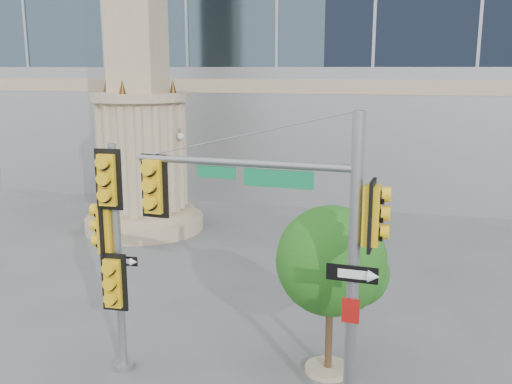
# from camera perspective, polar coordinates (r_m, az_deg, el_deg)

# --- Properties ---
(ground) EXTENTS (120.00, 120.00, 0.00)m
(ground) POSITION_cam_1_polar(r_m,az_deg,el_deg) (12.21, -2.73, -16.98)
(ground) COLOR #545456
(ground) RESTS_ON ground
(monument) EXTENTS (4.40, 4.40, 16.60)m
(monument) POSITION_cam_1_polar(r_m,az_deg,el_deg) (21.24, -11.64, 10.84)
(monument) COLOR tan
(monument) RESTS_ON ground
(main_signal_pole) EXTENTS (4.14, 0.67, 5.35)m
(main_signal_pole) POSITION_cam_1_polar(r_m,az_deg,el_deg) (9.30, 3.90, -4.33)
(main_signal_pole) COLOR slate
(main_signal_pole) RESTS_ON ground
(secondary_signal_pole) EXTENTS (0.80, 0.59, 4.59)m
(secondary_signal_pole) POSITION_cam_1_polar(r_m,az_deg,el_deg) (11.32, -14.18, -4.90)
(secondary_signal_pole) COLOR slate
(secondary_signal_pole) RESTS_ON ground
(street_tree) EXTENTS (2.19, 2.14, 3.42)m
(street_tree) POSITION_cam_1_polar(r_m,az_deg,el_deg) (11.18, 7.72, -7.25)
(street_tree) COLOR tan
(street_tree) RESTS_ON ground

